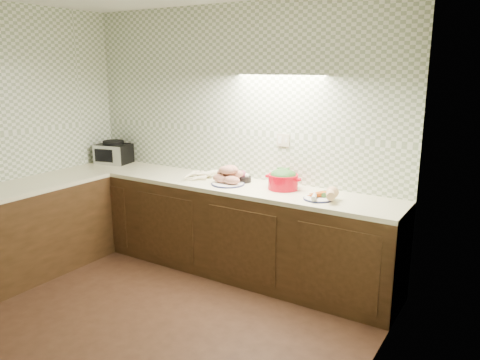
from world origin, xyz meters
The scene contains 8 objects.
room centered at (0.00, 0.00, 1.63)m, with size 3.60×3.60×2.60m.
counter centered at (-0.68, 0.68, 0.45)m, with size 3.60×3.60×0.90m.
toaster_oven centered at (-1.56, 1.60, 1.02)m, with size 0.42×0.36×0.26m.
parsnip_pile centered at (-0.21, 1.52, 0.93)m, with size 0.39×0.34×0.07m.
sweet_potato_plate centered at (0.14, 1.46, 0.98)m, with size 0.32×0.32×0.19m.
onion_bowl centered at (0.21, 1.62, 0.94)m, with size 0.15×0.15×0.11m.
dutch_oven centered at (0.66, 1.58, 0.99)m, with size 0.34×0.28×0.19m.
veg_plate centered at (1.12, 1.45, 0.94)m, with size 0.32×0.31×0.12m.
Camera 1 is at (2.54, -2.17, 2.00)m, focal length 35.00 mm.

